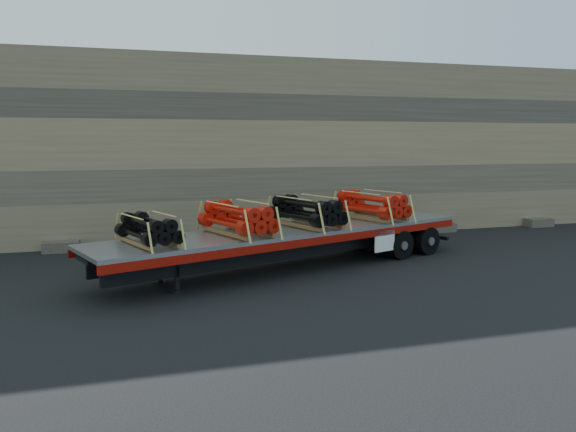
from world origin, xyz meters
name	(u,v)px	position (x,y,z in m)	size (l,w,h in m)	color
ground	(324,266)	(0.00, 0.00, 0.00)	(120.00, 120.00, 0.00)	black
rock_wall	(270,149)	(0.00, 6.50, 3.50)	(44.00, 3.00, 7.00)	#7A6B54
trailer	(290,248)	(-1.12, -0.06, 0.61)	(12.27, 2.36, 1.23)	#A0A3A7
bundle_front	(148,230)	(-5.32, -1.55, 1.59)	(1.02, 2.05, 0.73)	black
bundle_midfront	(237,219)	(-2.86, -0.67, 1.66)	(1.21, 2.43, 0.86)	red
bundle_midrear	(306,212)	(-0.55, 0.14, 1.66)	(1.23, 2.47, 0.87)	black
bundle_rear	(371,206)	(2.05, 1.06, 1.67)	(1.24, 2.49, 0.88)	red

